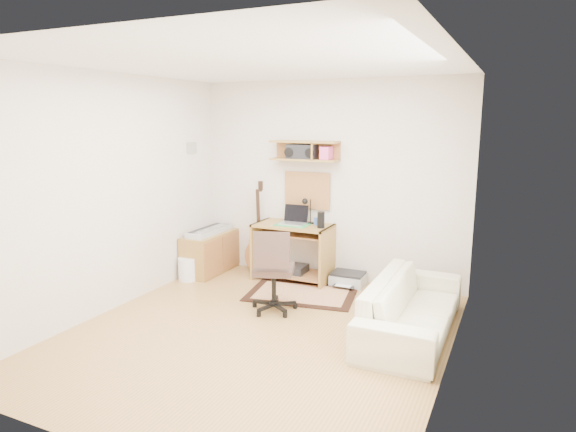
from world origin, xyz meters
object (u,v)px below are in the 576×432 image
at_px(sofa, 412,298).
at_px(printer, 348,279).
at_px(desk, 293,252).
at_px(cabinet, 210,253).
at_px(task_chair, 274,269).

bearing_deg(sofa, printer, 42.24).
xyz_separation_m(desk, cabinet, (-1.19, -0.18, -0.10)).
distance_m(task_chair, printer, 1.33).
height_order(printer, sofa, sofa).
bearing_deg(sofa, cabinet, 73.57).
distance_m(desk, printer, 0.80).
xyz_separation_m(desk, task_chair, (0.26, -1.09, 0.10)).
bearing_deg(desk, printer, 6.76).
relative_size(task_chair, cabinet, 1.06).
distance_m(printer, sofa, 1.56).
distance_m(task_chair, sofa, 1.51).
xyz_separation_m(task_chair, printer, (0.48, 1.18, -0.39)).
bearing_deg(printer, cabinet, -173.33).
relative_size(cabinet, sofa, 0.48).
height_order(desk, task_chair, task_chair).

